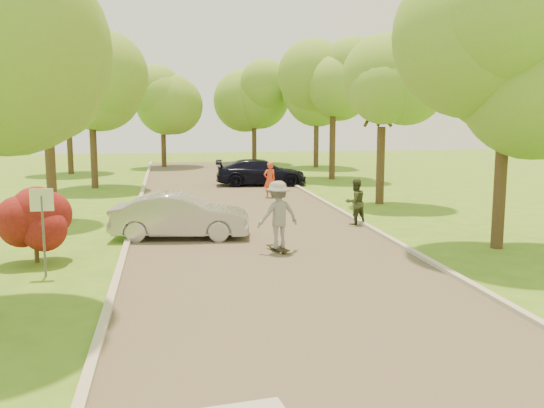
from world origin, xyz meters
TOP-DOWN VIEW (x-y plane):
  - ground at (0.00, 0.00)m, footprint 100.00×100.00m
  - road at (0.00, 8.00)m, footprint 8.00×60.00m
  - curb_left at (-4.05, 8.00)m, footprint 0.18×60.00m
  - curb_right at (4.05, 8.00)m, footprint 0.18×60.00m
  - street_sign at (-5.80, 4.00)m, footprint 0.55×0.06m
  - red_shrub at (-6.30, 5.50)m, footprint 1.70×1.70m
  - tree_l_midb at (-6.81, 12.00)m, footprint 4.30×4.20m
  - tree_l_far at (-6.39, 22.00)m, footprint 4.92×4.80m
  - tree_r_mida at (7.02, 5.00)m, footprint 5.13×5.00m
  - tree_r_midb at (6.60, 14.00)m, footprint 4.51×4.40m
  - tree_r_far at (7.23, 24.00)m, footprint 5.33×5.20m
  - tree_bg_a at (-8.78, 30.00)m, footprint 5.12×5.00m
  - tree_bg_b at (8.22, 32.00)m, footprint 5.12×5.00m
  - tree_bg_c at (-2.79, 34.00)m, footprint 4.92×4.80m
  - tree_bg_d at (4.22, 36.00)m, footprint 5.12×5.00m
  - silver_sedan at (-2.41, 8.05)m, footprint 4.54×2.11m
  - dark_sedan at (2.30, 21.61)m, footprint 5.13×2.47m
  - longboard at (0.30, 5.62)m, footprint 0.55×1.03m
  - skateboarder at (0.30, 5.62)m, footprint 1.40×1.04m
  - person_striped at (1.95, 16.74)m, footprint 0.71×0.58m
  - person_olive at (3.80, 9.35)m, footprint 0.95×0.84m

SIDE VIEW (x-z plane):
  - ground at x=0.00m, z-range 0.00..0.00m
  - road at x=0.00m, z-range 0.00..0.01m
  - curb_left at x=-4.05m, z-range 0.00..0.12m
  - curb_right at x=4.05m, z-range 0.00..0.12m
  - longboard at x=0.30m, z-range 0.05..0.17m
  - silver_sedan at x=-2.41m, z-range 0.00..1.44m
  - dark_sedan at x=2.30m, z-range 0.00..1.44m
  - person_olive at x=3.80m, z-range 0.00..1.65m
  - person_striped at x=1.95m, z-range 0.00..1.69m
  - skateboarder at x=0.30m, z-range 0.13..2.06m
  - red_shrub at x=-6.30m, z-range 0.12..2.07m
  - street_sign at x=-5.80m, z-range 0.48..2.65m
  - tree_l_midb at x=-6.81m, z-range 1.28..7.89m
  - tree_r_midb at x=6.60m, z-range 1.38..8.38m
  - tree_bg_c at x=-2.79m, z-range 1.35..8.69m
  - tree_bg_a at x=-8.78m, z-range 1.45..9.18m
  - tree_bg_d at x=4.22m, z-range 1.45..9.18m
  - tree_l_far at x=-6.39m, z-range 1.57..9.36m
  - tree_r_mida at x=7.02m, z-range 1.56..9.51m
  - tree_bg_b at x=8.22m, z-range 1.56..9.51m
  - tree_r_far at x=7.23m, z-range 1.66..10.00m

